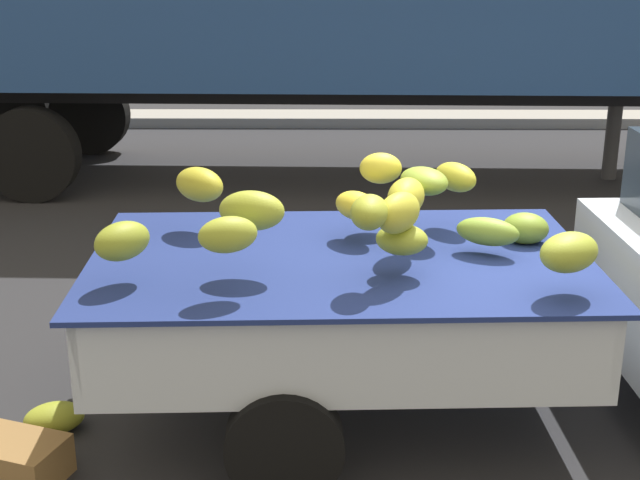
{
  "coord_description": "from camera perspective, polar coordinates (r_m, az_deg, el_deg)",
  "views": [
    {
      "loc": [
        -1.11,
        -5.21,
        2.88
      ],
      "look_at": [
        -1.15,
        -0.11,
        1.15
      ],
      "focal_mm": 50.07,
      "sensor_mm": 36.0,
      "label": 1
    }
  ],
  "objects": [
    {
      "name": "ground",
      "position": [
        6.05,
        11.09,
        -10.04
      ],
      "size": [
        220.0,
        220.0,
        0.0
      ],
      "primitive_type": "plane",
      "color": "#28282B"
    },
    {
      "name": "curb_strip",
      "position": [
        14.73,
        4.77,
        7.72
      ],
      "size": [
        80.0,
        0.8,
        0.16
      ],
      "primitive_type": "cube",
      "color": "gray",
      "rests_on": "ground"
    },
    {
      "name": "fallen_banana_bunch_near_tailgate",
      "position": [
        5.8,
        -16.63,
        -10.85
      ],
      "size": [
        0.44,
        0.38,
        0.18
      ],
      "primitive_type": "ellipsoid",
      "rotation": [
        0.0,
        0.0,
        0.38
      ],
      "color": "#98A12A",
      "rests_on": "ground"
    },
    {
      "name": "produce_crate",
      "position": [
        5.4,
        -18.8,
        -13.15
      ],
      "size": [
        0.61,
        0.51,
        0.24
      ],
      "primitive_type": "cube",
      "rotation": [
        0.0,
        0.0,
        -0.33
      ],
      "color": "olive",
      "rests_on": "ground"
    }
  ]
}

